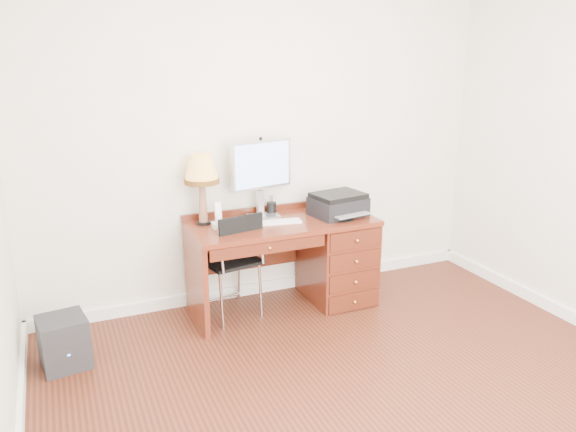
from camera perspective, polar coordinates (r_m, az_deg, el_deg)
name	(u,v)px	position (r m, az deg, el deg)	size (l,w,h in m)	color
ground	(369,397)	(3.70, 8.27, -17.71)	(4.00, 4.00, 0.00)	#3A170D
room_shell	(324,343)	(4.14, 3.68, -12.73)	(4.00, 4.00, 4.00)	silver
desk	(318,255)	(4.75, 3.03, -3.93)	(1.50, 0.67, 0.75)	maroon
monitor	(262,169)	(4.55, -2.66, 4.80)	(0.55, 0.22, 0.63)	silver
keyboard	(276,222)	(4.46, -1.21, -0.62)	(0.40, 0.11, 0.02)	white
mouse_pad	(341,217)	(4.59, 5.36, -0.11)	(0.21, 0.21, 0.04)	black
printer	(338,204)	(4.67, 5.11, 1.19)	(0.47, 0.39, 0.19)	black
leg_lamp	(201,173)	(4.38, -8.79, 4.31)	(0.27, 0.27, 0.56)	black
phone	(218,220)	(4.36, -7.09, -0.44)	(0.10, 0.10, 0.20)	white
pen_cup	(271,208)	(4.69, -1.70, 0.81)	(0.08, 0.08, 0.10)	black
chair	(232,255)	(4.43, -5.71, -3.92)	(0.48, 0.49, 0.88)	black
equipment_box	(64,342)	(4.17, -21.82, -11.79)	(0.30, 0.30, 0.35)	black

